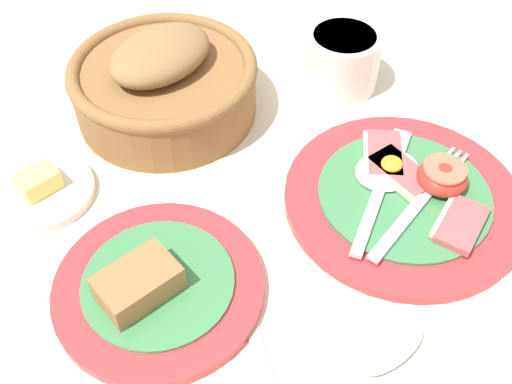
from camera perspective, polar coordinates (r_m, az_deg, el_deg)
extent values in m
plane|color=beige|center=(0.63, 8.94, -1.62)|extent=(3.00, 3.00, 0.00)
cylinder|color=red|center=(0.64, 13.82, -0.67)|extent=(0.25, 0.25, 0.01)
cylinder|color=#3D7F4C|center=(0.64, 13.95, -0.19)|extent=(0.18, 0.18, 0.00)
cube|color=#BC5156|center=(0.65, 13.98, 1.62)|extent=(0.04, 0.07, 0.01)
cube|color=beige|center=(0.64, 12.99, 1.04)|extent=(0.02, 0.07, 0.01)
cube|color=#BC5156|center=(0.67, 12.11, 3.56)|extent=(0.07, 0.08, 0.01)
cube|color=beige|center=(0.66, 10.74, 3.70)|extent=(0.05, 0.06, 0.01)
cube|color=#BC5156|center=(0.62, 19.01, -2.96)|extent=(0.07, 0.06, 0.01)
cube|color=beige|center=(0.62, 17.65, -2.33)|extent=(0.06, 0.04, 0.01)
ellipsoid|color=red|center=(0.65, 17.32, 1.36)|extent=(0.05, 0.05, 0.03)
cylinder|color=#DB664C|center=(0.64, 17.57, 2.11)|extent=(0.04, 0.04, 0.00)
ellipsoid|color=white|center=(0.65, 12.36, 2.06)|extent=(0.07, 0.06, 0.01)
ellipsoid|color=yellow|center=(0.65, 12.81, 2.61)|extent=(0.02, 0.02, 0.01)
cube|color=silver|center=(0.60, 13.62, -3.09)|extent=(0.11, 0.05, 0.00)
cube|color=silver|center=(0.65, 16.73, 0.88)|extent=(0.03, 0.02, 0.00)
cube|color=silver|center=(0.68, 18.72, 2.36)|extent=(0.04, 0.02, 0.00)
cube|color=silver|center=(0.68, 18.13, 2.67)|extent=(0.04, 0.02, 0.00)
cube|color=silver|center=(0.68, 17.54, 2.98)|extent=(0.04, 0.02, 0.00)
cube|color=silver|center=(0.61, 11.11, -2.08)|extent=(0.09, 0.07, 0.00)
cube|color=#9EA0A5|center=(0.67, 13.10, 3.57)|extent=(0.07, 0.06, 0.00)
cylinder|color=red|center=(0.57, -9.22, -8.91)|extent=(0.20, 0.20, 0.01)
cylinder|color=#3D7F4C|center=(0.56, -9.31, -8.46)|extent=(0.14, 0.14, 0.00)
cube|color=olive|center=(0.54, -11.16, -8.51)|extent=(0.08, 0.06, 0.03)
cylinder|color=white|center=(0.76, 8.17, 12.32)|extent=(0.09, 0.09, 0.07)
cylinder|color=white|center=(0.74, 8.44, 14.32)|extent=(0.08, 0.08, 0.01)
cylinder|color=brown|center=(0.72, -8.62, 9.58)|extent=(0.21, 0.21, 0.06)
torus|color=brown|center=(0.70, -8.92, 11.60)|extent=(0.22, 0.22, 0.02)
ellipsoid|color=olive|center=(0.69, -9.10, 12.79)|extent=(0.15, 0.12, 0.04)
cylinder|color=silver|center=(0.67, -19.69, 0.03)|extent=(0.11, 0.11, 0.01)
cube|color=#F4E06B|center=(0.66, -20.03, 0.95)|extent=(0.05, 0.04, 0.02)
ellipsoid|color=silver|center=(0.54, 12.94, -14.46)|extent=(0.07, 0.03, 0.01)
cube|color=silver|center=(0.52, 0.96, -17.18)|extent=(0.04, 0.11, 0.01)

